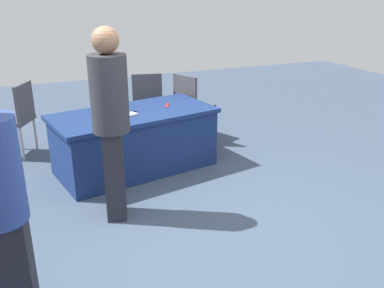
% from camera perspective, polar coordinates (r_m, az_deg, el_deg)
% --- Properties ---
extents(ground_plane, '(14.40, 14.40, 0.00)m').
position_cam_1_polar(ground_plane, '(3.80, 1.10, -13.34)').
color(ground_plane, '#3D4C60').
extents(table_foreground, '(2.03, 1.24, 0.72)m').
position_cam_1_polar(table_foreground, '(5.14, -7.69, 0.46)').
color(table_foreground, navy).
rests_on(table_foreground, ground).
extents(chair_near_front, '(0.52, 0.52, 0.96)m').
position_cam_1_polar(chair_near_front, '(6.19, -6.09, 5.90)').
color(chair_near_front, '#9E9993').
rests_on(chair_near_front, ground).
extents(chair_tucked_right, '(0.58, 0.58, 0.96)m').
position_cam_1_polar(chair_tucked_right, '(6.03, -0.10, 5.58)').
color(chair_tucked_right, '#9E9993').
rests_on(chair_tucked_right, ground).
extents(chair_back_row, '(0.60, 0.60, 0.96)m').
position_cam_1_polar(chair_back_row, '(5.90, -22.51, 3.65)').
color(chair_back_row, '#9E9993').
rests_on(chair_back_row, ground).
extents(person_presenter, '(0.41, 0.41, 1.80)m').
position_cam_1_polar(person_presenter, '(3.88, -10.89, 3.68)').
color(person_presenter, '#26262D').
rests_on(person_presenter, ground).
extents(laptop_silver, '(0.40, 0.38, 0.21)m').
position_cam_1_polar(laptop_silver, '(4.93, -9.83, 4.34)').
color(laptop_silver, silver).
rests_on(laptop_silver, table_foreground).
extents(yarn_ball, '(0.11, 0.11, 0.11)m').
position_cam_1_polar(yarn_ball, '(5.00, -12.18, 4.63)').
color(yarn_ball, '#3F5999').
rests_on(yarn_ball, table_foreground).
extents(scissors_red, '(0.12, 0.18, 0.01)m').
position_cam_1_polar(scissors_red, '(5.24, -3.36, 5.22)').
color(scissors_red, red).
rests_on(scissors_red, table_foreground).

